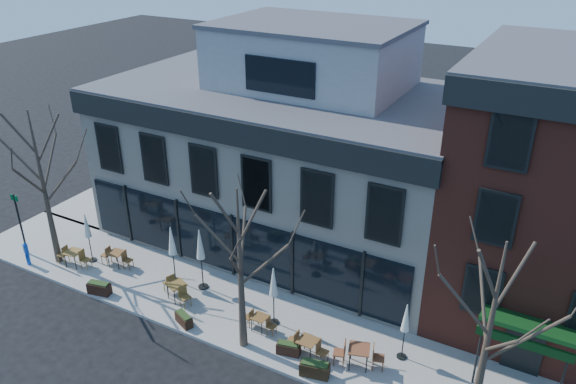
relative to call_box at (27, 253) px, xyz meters
The scene contains 25 objects.
ground 10.45m from the call_box, 23.37° to the left, with size 120.00×120.00×0.00m, color black.
sidewalk_front 12.99m from the call_box, ahead, with size 33.50×4.70×0.15m, color gray.
sidewalk_side 10.30m from the call_box, 99.44° to the left, with size 4.50×12.00×0.15m, color gray.
corner_building 13.89m from the call_box, 43.67° to the left, with size 18.39×10.39×11.10m.
red_brick_building 24.81m from the call_box, 21.99° to the left, with size 8.20×11.78×11.18m.
tree_corner 3.72m from the call_box, 40.77° to the left, with size 3.93×3.98×7.92m.
tree_mid 12.93m from the call_box, ahead, with size 3.50×3.55×7.04m.
tree_right 21.82m from the call_box, ahead, with size 3.72×3.77×7.48m.
sign_pole 1.70m from the call_box, 145.87° to the left, with size 0.50×0.10×3.40m.
call_box is the anchor object (origin of this frame).
cafe_set_0 2.36m from the call_box, 26.27° to the left, with size 1.90×0.84×0.98m.
cafe_set_1 4.46m from the call_box, 27.33° to the left, with size 1.81×0.79×0.93m.
cafe_set_2 8.41m from the call_box, ahead, with size 1.94×1.12×1.00m.
cafe_set_3 12.75m from the call_box, ahead, with size 1.56×0.64×0.82m.
cafe_set_4 15.15m from the call_box, ahead, with size 1.81×0.75×0.95m.
cafe_set_5 17.15m from the call_box, ahead, with size 2.06×1.09×1.06m.
umbrella_0 3.31m from the call_box, 35.13° to the left, with size 0.42×0.42×2.65m.
umbrella_1 7.85m from the call_box, 17.90° to the left, with size 0.47×0.47×2.94m.
umbrella_2 9.30m from the call_box, 16.52° to the left, with size 0.49×0.49×3.08m.
umbrella_3 13.19m from the call_box, ahead, with size 0.44×0.44×2.78m.
umbrella_4 18.64m from the call_box, ahead, with size 0.41×0.41×2.55m.
planter_0 4.92m from the call_box, ahead, with size 1.14×0.64×0.60m.
planter_1 9.67m from the call_box, ahead, with size 1.01×0.70×0.52m.
planter_2 14.44m from the call_box, ahead, with size 1.00×0.57×0.53m.
planter_3 15.85m from the call_box, ahead, with size 1.19×0.68×0.63m.
Camera 1 is at (13.09, -18.54, 15.73)m, focal length 35.00 mm.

